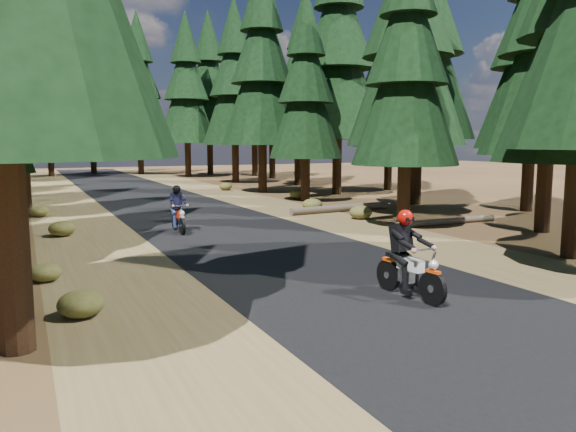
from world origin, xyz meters
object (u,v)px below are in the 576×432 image
object	(u,v)px
log_far	(447,221)
rider_follow	(178,217)
rider_lead	(410,269)
log_near	(341,208)

from	to	relation	value
log_far	rider_follow	size ratio (longest dim) A/B	2.51
rider_lead	log_near	bearing A→B (deg)	-120.25
log_far	rider_lead	bearing A→B (deg)	-135.14
rider_lead	rider_follow	world-z (taller)	rider_lead
log_near	log_far	bearing A→B (deg)	-78.93
log_near	rider_follow	size ratio (longest dim) A/B	2.91
log_far	rider_follow	world-z (taller)	rider_follow
rider_follow	rider_lead	bearing A→B (deg)	103.52
log_near	rider_follow	bearing A→B (deg)	-168.47
log_far	rider_lead	xyz separation A→B (m)	(-7.53, -7.53, 0.47)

